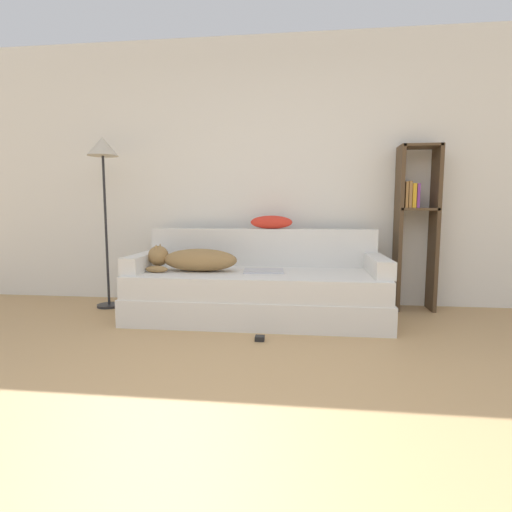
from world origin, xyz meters
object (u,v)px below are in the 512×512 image
Objects in this scene: dog at (193,259)px; laptop at (264,271)px; bookshelf at (416,219)px; power_adapter at (260,338)px; couch at (257,295)px; throw_pillow at (271,222)px; floor_lamp at (103,163)px.

dog reaches higher than laptop.
bookshelf reaches higher than power_adapter.
throw_pillow reaches higher than couch.
floor_lamp is (-1.62, -0.16, 0.57)m from throw_pillow.
floor_lamp reaches higher than bookshelf.
couch is 1.97m from floor_lamp.
laptop is 0.22× the size of floor_lamp.
floor_lamp reaches higher than laptop.
laptop is 0.90× the size of throw_pillow.
throw_pillow is 1.32m from power_adapter.
dog is at bearing -175.02° from couch.
couch is 0.23m from laptop.
throw_pillow is 0.26× the size of bookshelf.
throw_pillow is 0.25× the size of floor_lamp.
dog is 0.52× the size of bookshelf.
throw_pillow is (0.67, 0.45, 0.32)m from dog.
laptop reaches higher than couch.
dog is 0.64m from laptop.
laptop is 0.58m from throw_pillow.
throw_pillow is (0.09, 0.40, 0.64)m from couch.
floor_lamp is 2.31m from power_adapter.
laptop is at bearing -160.45° from bookshelf.
laptop is 0.75m from power_adapter.
couch is 0.66m from dog.
floor_lamp is at bearing 171.31° from couch.
dog is 0.49× the size of floor_lamp.
couch is 32.40× the size of power_adapter.
throw_pillow is at bearing 33.75° from dog.
floor_lamp is at bearing 151.87° from power_adapter.
throw_pillow is at bearing 90.14° from power_adapter.
dog is at bearing -165.24° from bookshelf.
couch is 5.48× the size of throw_pillow.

